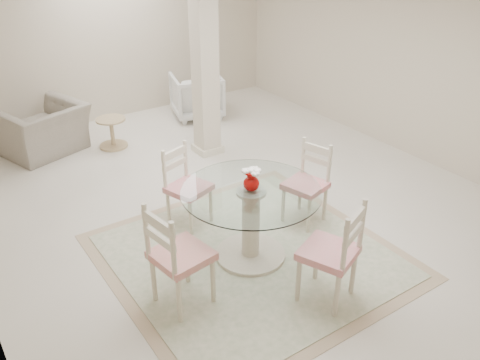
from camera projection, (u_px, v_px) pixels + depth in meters
ground at (226, 195)px, 6.64m from camera, size 7.00×7.00×0.00m
room_shell at (224, 54)px, 5.76m from camera, size 6.02×7.02×2.71m
column at (205, 65)px, 7.19m from camera, size 0.30×0.30×2.70m
area_rug at (250, 256)px, 5.47m from camera, size 2.89×2.89×0.02m
dining_table at (251, 224)px, 5.27m from camera, size 1.42×1.42×0.82m
red_vase at (252, 179)px, 5.02m from camera, size 0.19×0.18×0.25m
dining_chair_east at (309, 177)px, 5.86m from camera, size 0.54×0.54×1.08m
dining_chair_north at (184, 181)px, 5.80m from camera, size 0.54×0.54×1.07m
dining_chair_west at (174, 251)px, 4.51m from camera, size 0.55×0.55×1.20m
dining_chair_south at (337, 247)px, 4.57m from camera, size 0.62×0.62×1.18m
recliner_taupe at (43, 130)px, 7.62m from camera, size 1.40×1.31×0.74m
armchair_white at (197, 96)px, 8.96m from camera, size 1.02×1.04×0.77m
side_table at (112, 134)px, 7.87m from camera, size 0.45×0.45×0.47m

